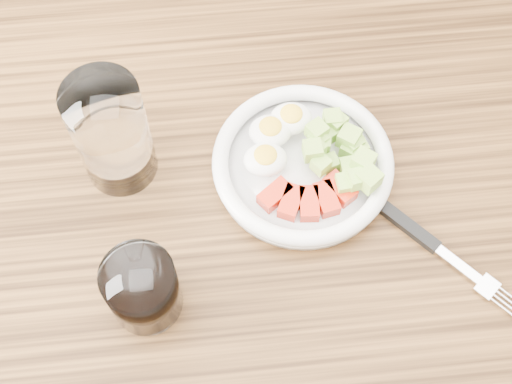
% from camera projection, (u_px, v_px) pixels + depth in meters
% --- Properties ---
extents(ground, '(4.00, 4.00, 0.00)m').
position_uv_depth(ground, '(261.00, 362.00, 1.51)').
color(ground, brown).
rests_on(ground, ground).
extents(dining_table, '(1.50, 0.90, 0.77)m').
position_uv_depth(dining_table, '(265.00, 244.00, 0.90)').
color(dining_table, brown).
rests_on(dining_table, ground).
extents(bowl, '(0.21, 0.21, 0.05)m').
position_uv_depth(bowl, '(304.00, 161.00, 0.82)').
color(bowl, white).
rests_on(bowl, dining_table).
extents(fork, '(0.16, 0.17, 0.01)m').
position_uv_depth(fork, '(421.00, 236.00, 0.79)').
color(fork, black).
rests_on(fork, dining_table).
extents(water_glass, '(0.08, 0.08, 0.15)m').
position_uv_depth(water_glass, '(112.00, 133.00, 0.77)').
color(water_glass, white).
rests_on(water_glass, dining_table).
extents(coffee_glass, '(0.08, 0.08, 0.09)m').
position_uv_depth(coffee_glass, '(143.00, 289.00, 0.73)').
color(coffee_glass, white).
rests_on(coffee_glass, dining_table).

